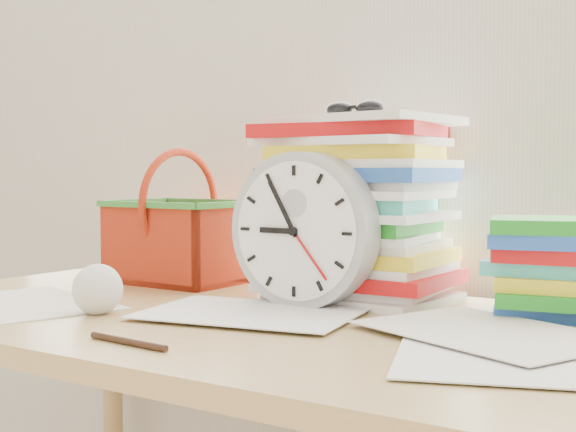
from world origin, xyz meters
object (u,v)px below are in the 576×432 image
Objects in this scene: clock at (304,230)px; book_stack at (571,268)px; basket at (180,217)px; paper_stack at (357,208)px; desk at (271,365)px.

clock is 0.41m from book_stack.
clock is at bearing -17.54° from basket.
paper_stack is 1.24× the size of book_stack.
desk is 5.53× the size of book_stack.
paper_stack is at bearing 2.74° from basket.
paper_stack is at bearing -178.12° from book_stack.
desk is 0.47m from basket.
paper_stack is 0.37m from book_stack.
desk is 5.42× the size of basket.
clock reaches higher than book_stack.
basket is at bearing 161.56° from clock.
paper_stack reaches higher than desk.
paper_stack is at bearing 84.18° from desk.
clock is at bearing -99.48° from paper_stack.
basket is at bearing -178.14° from book_stack.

